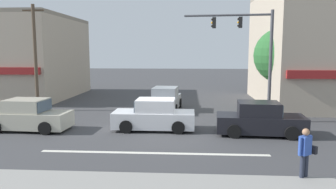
{
  "coord_description": "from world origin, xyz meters",
  "views": [
    {
      "loc": [
        1.35,
        -15.85,
        3.96
      ],
      "look_at": [
        0.21,
        2.0,
        1.6
      ],
      "focal_mm": 35.0,
      "sensor_mm": 36.0,
      "label": 1
    }
  ],
  "objects_px": {
    "street_tree": "(282,56)",
    "sedan_approaching_near": "(165,100)",
    "sedan_crossing_leftbound": "(28,116)",
    "pedestrian_foreground_with_bag": "(305,152)",
    "traffic_light_mast": "(253,47)",
    "sedan_crossing_rightbound": "(154,116)",
    "sedan_waiting_far": "(260,120)",
    "utility_pole_near_left": "(35,56)"
  },
  "relations": [
    {
      "from": "street_tree",
      "to": "sedan_approaching_near",
      "type": "xyz_separation_m",
      "value": [
        -8.01,
        -1.57,
        -2.96
      ]
    },
    {
      "from": "sedan_crossing_leftbound",
      "to": "pedestrian_foreground_with_bag",
      "type": "bearing_deg",
      "value": -27.01
    },
    {
      "from": "traffic_light_mast",
      "to": "sedan_approaching_near",
      "type": "bearing_deg",
      "value": 147.75
    },
    {
      "from": "sedan_approaching_near",
      "to": "pedestrian_foreground_with_bag",
      "type": "bearing_deg",
      "value": -66.85
    },
    {
      "from": "street_tree",
      "to": "traffic_light_mast",
      "type": "bearing_deg",
      "value": -121.41
    },
    {
      "from": "sedan_crossing_rightbound",
      "to": "sedan_waiting_far",
      "type": "bearing_deg",
      "value": -7.55
    },
    {
      "from": "sedan_waiting_far",
      "to": "street_tree",
      "type": "bearing_deg",
      "value": 68.68
    },
    {
      "from": "sedan_waiting_far",
      "to": "pedestrian_foreground_with_bag",
      "type": "distance_m",
      "value": 5.73
    },
    {
      "from": "utility_pole_near_left",
      "to": "sedan_waiting_far",
      "type": "relative_size",
      "value": 1.66
    },
    {
      "from": "sedan_waiting_far",
      "to": "pedestrian_foreground_with_bag",
      "type": "bearing_deg",
      "value": -88.62
    },
    {
      "from": "sedan_crossing_leftbound",
      "to": "sedan_approaching_near",
      "type": "bearing_deg",
      "value": 42.79
    },
    {
      "from": "utility_pole_near_left",
      "to": "traffic_light_mast",
      "type": "xyz_separation_m",
      "value": [
        13.66,
        -2.58,
        0.53
      ]
    },
    {
      "from": "utility_pole_near_left",
      "to": "pedestrian_foreground_with_bag",
      "type": "xyz_separation_m",
      "value": [
        13.68,
        -11.32,
        -2.7
      ]
    },
    {
      "from": "sedan_crossing_leftbound",
      "to": "sedan_approaching_near",
      "type": "xyz_separation_m",
      "value": [
        6.51,
        6.03,
        0.0
      ]
    },
    {
      "from": "utility_pole_near_left",
      "to": "sedan_waiting_far",
      "type": "distance_m",
      "value": 14.94
    },
    {
      "from": "street_tree",
      "to": "traffic_light_mast",
      "type": "xyz_separation_m",
      "value": [
        -2.92,
        -4.78,
        0.5
      ]
    },
    {
      "from": "sedan_waiting_far",
      "to": "sedan_crossing_rightbound",
      "type": "distance_m",
      "value": 5.19
    },
    {
      "from": "sedan_crossing_leftbound",
      "to": "sedan_approaching_near",
      "type": "relative_size",
      "value": 0.99
    },
    {
      "from": "traffic_light_mast",
      "to": "sedan_approaching_near",
      "type": "distance_m",
      "value": 6.94
    },
    {
      "from": "sedan_crossing_leftbound",
      "to": "utility_pole_near_left",
      "type": "bearing_deg",
      "value": 110.94
    },
    {
      "from": "traffic_light_mast",
      "to": "sedan_waiting_far",
      "type": "relative_size",
      "value": 1.47
    },
    {
      "from": "utility_pole_near_left",
      "to": "sedan_crossing_rightbound",
      "type": "bearing_deg",
      "value": -30.28
    },
    {
      "from": "sedan_waiting_far",
      "to": "sedan_approaching_near",
      "type": "relative_size",
      "value": 1.0
    },
    {
      "from": "traffic_light_mast",
      "to": "sedan_approaching_near",
      "type": "height_order",
      "value": "traffic_light_mast"
    },
    {
      "from": "sedan_waiting_far",
      "to": "sedan_crossing_leftbound",
      "type": "height_order",
      "value": "same"
    },
    {
      "from": "street_tree",
      "to": "traffic_light_mast",
      "type": "height_order",
      "value": "traffic_light_mast"
    },
    {
      "from": "utility_pole_near_left",
      "to": "sedan_approaching_near",
      "type": "height_order",
      "value": "utility_pole_near_left"
    },
    {
      "from": "sedan_crossing_leftbound",
      "to": "sedan_crossing_rightbound",
      "type": "relative_size",
      "value": 1.02
    },
    {
      "from": "utility_pole_near_left",
      "to": "sedan_crossing_leftbound",
      "type": "bearing_deg",
      "value": -69.06
    },
    {
      "from": "sedan_approaching_near",
      "to": "sedan_crossing_rightbound",
      "type": "distance_m",
      "value": 5.54
    },
    {
      "from": "sedan_approaching_near",
      "to": "pedestrian_foreground_with_bag",
      "type": "xyz_separation_m",
      "value": [
        5.11,
        -11.95,
        0.24
      ]
    },
    {
      "from": "traffic_light_mast",
      "to": "sedan_crossing_leftbound",
      "type": "relative_size",
      "value": 1.48
    },
    {
      "from": "street_tree",
      "to": "sedan_crossing_leftbound",
      "type": "bearing_deg",
      "value": -152.38
    },
    {
      "from": "street_tree",
      "to": "traffic_light_mast",
      "type": "relative_size",
      "value": 0.91
    },
    {
      "from": "traffic_light_mast",
      "to": "pedestrian_foreground_with_bag",
      "type": "height_order",
      "value": "traffic_light_mast"
    },
    {
      "from": "sedan_waiting_far",
      "to": "sedan_crossing_rightbound",
      "type": "relative_size",
      "value": 1.02
    },
    {
      "from": "sedan_crossing_leftbound",
      "to": "traffic_light_mast",
      "type": "bearing_deg",
      "value": 13.64
    },
    {
      "from": "utility_pole_near_left",
      "to": "sedan_waiting_far",
      "type": "height_order",
      "value": "utility_pole_near_left"
    },
    {
      "from": "pedestrian_foreground_with_bag",
      "to": "street_tree",
      "type": "bearing_deg",
      "value": 77.88
    },
    {
      "from": "utility_pole_near_left",
      "to": "sedan_crossing_rightbound",
      "type": "distance_m",
      "value": 10.17
    },
    {
      "from": "sedan_waiting_far",
      "to": "traffic_light_mast",
      "type": "bearing_deg",
      "value": 87.72
    },
    {
      "from": "sedan_crossing_leftbound",
      "to": "pedestrian_foreground_with_bag",
      "type": "distance_m",
      "value": 13.04
    }
  ]
}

